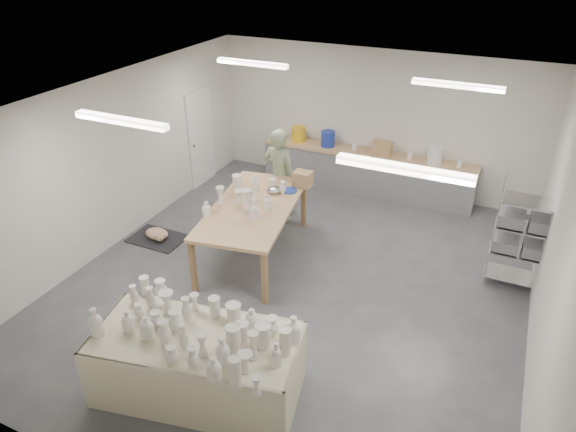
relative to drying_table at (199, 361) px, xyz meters
The scene contains 9 objects.
room 3.11m from the drying_table, 88.70° to the left, with size 8.00×8.02×3.00m.
back_counter 6.28m from the drying_table, 88.56° to the left, with size 4.60×0.60×1.24m.
wire_shelf 5.24m from the drying_table, 49.86° to the left, with size 0.88×0.48×1.80m.
drying_table is the anchor object (origin of this frame).
work_table 3.23m from the drying_table, 105.01° to the left, with size 1.72×2.80×1.36m.
rug 3.87m from the drying_table, 135.35° to the left, with size 1.00×0.70×0.02m, color black.
cat 3.83m from the drying_table, 135.28° to the left, with size 0.48×0.37×0.19m.
potter 4.49m from the drying_table, 102.78° to the left, with size 0.68×0.45×1.88m, color gray.
red_stool 4.73m from the drying_table, 102.05° to the left, with size 0.36×0.36×0.28m.
Camera 1 is at (2.71, -6.28, 5.03)m, focal length 32.00 mm.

